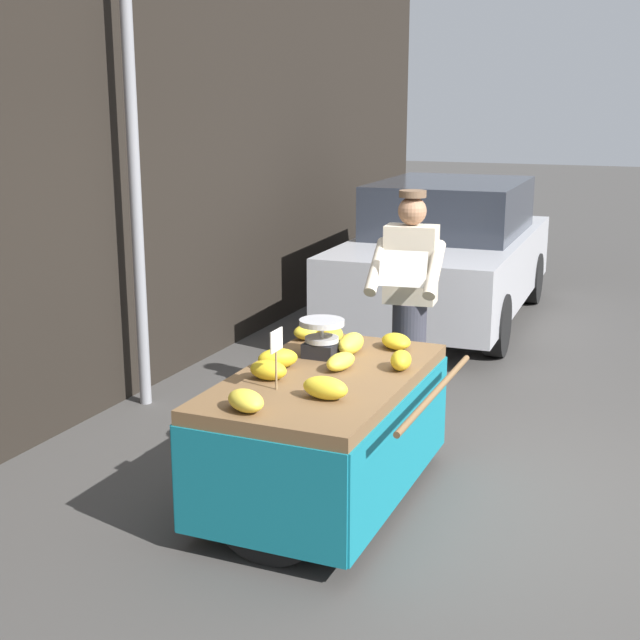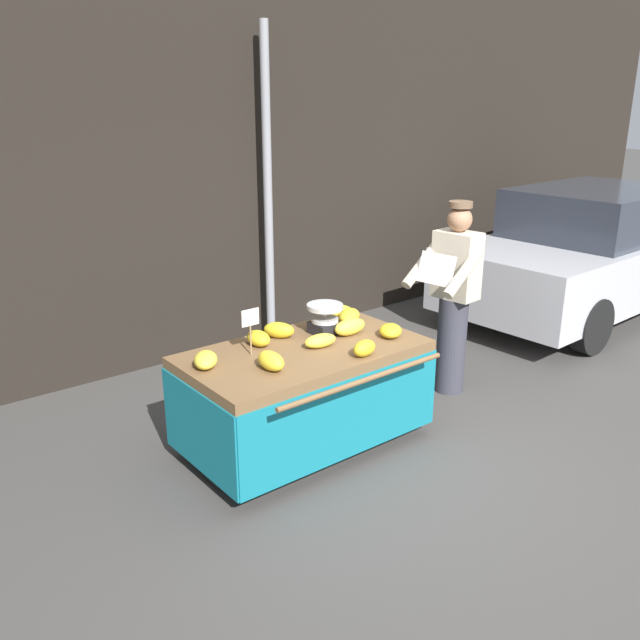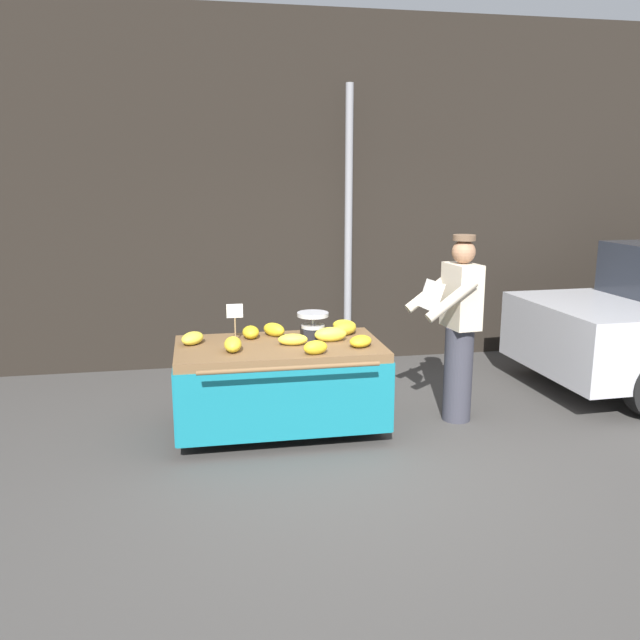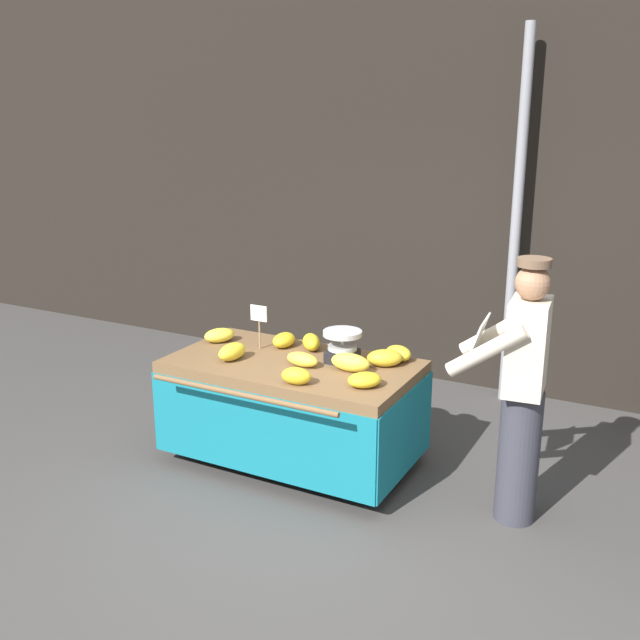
{
  "view_description": "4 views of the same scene",
  "coord_description": "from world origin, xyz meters",
  "px_view_note": "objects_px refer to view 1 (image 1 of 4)",
  "views": [
    {
      "loc": [
        -4.97,
        -1.0,
        2.33
      ],
      "look_at": [
        -0.43,
        0.92,
        1.1
      ],
      "focal_mm": 48.85,
      "sensor_mm": 36.0,
      "label": 1
    },
    {
      "loc": [
        -3.23,
        -2.75,
        2.56
      ],
      "look_at": [
        -0.38,
        0.82,
        1.0
      ],
      "focal_mm": 37.26,
      "sensor_mm": 36.0,
      "label": 2
    },
    {
      "loc": [
        -1.17,
        -4.58,
        2.22
      ],
      "look_at": [
        -0.15,
        0.82,
        1.01
      ],
      "focal_mm": 36.76,
      "sensor_mm": 36.0,
      "label": 3
    },
    {
      "loc": [
        2.0,
        -3.46,
        2.56
      ],
      "look_at": [
        -0.3,
        0.88,
        1.13
      ],
      "focal_mm": 41.13,
      "sensor_mm": 36.0,
      "label": 4
    }
  ],
  "objects_px": {
    "banana_bunch_1": "(341,361)",
    "banana_bunch_6": "(310,332)",
    "vendor_person": "(409,304)",
    "banana_bunch_9": "(351,344)",
    "banana_bunch_3": "(331,334)",
    "banana_bunch_5": "(401,360)",
    "parked_car": "(447,252)",
    "price_sign": "(276,346)",
    "banana_bunch_7": "(268,370)",
    "banana_cart": "(325,409)",
    "banana_bunch_4": "(278,358)",
    "banana_bunch_0": "(396,341)",
    "banana_bunch_2": "(246,401)",
    "banana_bunch_8": "(325,388)",
    "street_pole": "(136,201)",
    "weighing_scale": "(322,338)"
  },
  "relations": [
    {
      "from": "price_sign",
      "to": "banana_bunch_4",
      "type": "height_order",
      "value": "price_sign"
    },
    {
      "from": "price_sign",
      "to": "banana_bunch_6",
      "type": "distance_m",
      "value": 1.08
    },
    {
      "from": "banana_bunch_1",
      "to": "parked_car",
      "type": "bearing_deg",
      "value": 7.07
    },
    {
      "from": "banana_bunch_2",
      "to": "banana_bunch_6",
      "type": "height_order",
      "value": "banana_bunch_2"
    },
    {
      "from": "price_sign",
      "to": "banana_bunch_3",
      "type": "distance_m",
      "value": 1.01
    },
    {
      "from": "banana_bunch_6",
      "to": "banana_bunch_4",
      "type": "bearing_deg",
      "value": -172.69
    },
    {
      "from": "banana_cart",
      "to": "banana_bunch_4",
      "type": "relative_size",
      "value": 7.53
    },
    {
      "from": "banana_bunch_9",
      "to": "vendor_person",
      "type": "distance_m",
      "value": 1.18
    },
    {
      "from": "price_sign",
      "to": "banana_bunch_7",
      "type": "bearing_deg",
      "value": 40.56
    },
    {
      "from": "price_sign",
      "to": "banana_bunch_4",
      "type": "bearing_deg",
      "value": 24.83
    },
    {
      "from": "vendor_person",
      "to": "banana_bunch_9",
      "type": "bearing_deg",
      "value": 179.14
    },
    {
      "from": "street_pole",
      "to": "parked_car",
      "type": "distance_m",
      "value": 4.02
    },
    {
      "from": "weighing_scale",
      "to": "banana_bunch_9",
      "type": "relative_size",
      "value": 0.98
    },
    {
      "from": "banana_bunch_3",
      "to": "banana_bunch_9",
      "type": "xyz_separation_m",
      "value": [
        -0.17,
        -0.21,
        0.0
      ]
    },
    {
      "from": "banana_bunch_0",
      "to": "banana_bunch_6",
      "type": "xyz_separation_m",
      "value": [
        -0.01,
        0.6,
        0.0
      ]
    },
    {
      "from": "street_pole",
      "to": "banana_bunch_1",
      "type": "xyz_separation_m",
      "value": [
        -0.96,
        -2.05,
        -0.76
      ]
    },
    {
      "from": "banana_cart",
      "to": "banana_bunch_6",
      "type": "height_order",
      "value": "banana_bunch_6"
    },
    {
      "from": "banana_bunch_2",
      "to": "banana_bunch_8",
      "type": "distance_m",
      "value": 0.45
    },
    {
      "from": "banana_bunch_0",
      "to": "vendor_person",
      "type": "relative_size",
      "value": 0.13
    },
    {
      "from": "banana_bunch_0",
      "to": "banana_bunch_4",
      "type": "bearing_deg",
      "value": 142.77
    },
    {
      "from": "banana_bunch_6",
      "to": "price_sign",
      "type": "bearing_deg",
      "value": -166.26
    },
    {
      "from": "banana_bunch_5",
      "to": "banana_bunch_6",
      "type": "xyz_separation_m",
      "value": [
        0.41,
        0.77,
        -0.01
      ]
    },
    {
      "from": "banana_bunch_1",
      "to": "street_pole",
      "type": "bearing_deg",
      "value": 64.95
    },
    {
      "from": "price_sign",
      "to": "banana_bunch_5",
      "type": "distance_m",
      "value": 0.82
    },
    {
      "from": "banana_bunch_9",
      "to": "banana_bunch_3",
      "type": "bearing_deg",
      "value": 50.6
    },
    {
      "from": "banana_bunch_1",
      "to": "banana_bunch_5",
      "type": "relative_size",
      "value": 1.25
    },
    {
      "from": "price_sign",
      "to": "banana_bunch_1",
      "type": "height_order",
      "value": "price_sign"
    },
    {
      "from": "street_pole",
      "to": "banana_cart",
      "type": "height_order",
      "value": "street_pole"
    },
    {
      "from": "banana_bunch_8",
      "to": "weighing_scale",
      "type": "bearing_deg",
      "value": 24.11
    },
    {
      "from": "banana_bunch_7",
      "to": "parked_car",
      "type": "relative_size",
      "value": 0.06
    },
    {
      "from": "banana_bunch_2",
      "to": "banana_bunch_9",
      "type": "bearing_deg",
      "value": -5.79
    },
    {
      "from": "price_sign",
      "to": "banana_bunch_8",
      "type": "relative_size",
      "value": 1.32
    },
    {
      "from": "banana_bunch_4",
      "to": "price_sign",
      "type": "bearing_deg",
      "value": -155.17
    },
    {
      "from": "banana_bunch_4",
      "to": "banana_bunch_5",
      "type": "relative_size",
      "value": 1.17
    },
    {
      "from": "banana_bunch_1",
      "to": "banana_bunch_6",
      "type": "distance_m",
      "value": 0.71
    },
    {
      "from": "banana_bunch_7",
      "to": "banana_bunch_8",
      "type": "xyz_separation_m",
      "value": [
        -0.18,
        -0.43,
        0.01
      ]
    },
    {
      "from": "banana_bunch_8",
      "to": "parked_car",
      "type": "height_order",
      "value": "parked_car"
    },
    {
      "from": "banana_cart",
      "to": "banana_bunch_0",
      "type": "relative_size",
      "value": 7.83
    },
    {
      "from": "banana_bunch_8",
      "to": "banana_bunch_9",
      "type": "relative_size",
      "value": 0.9
    },
    {
      "from": "banana_bunch_3",
      "to": "vendor_person",
      "type": "xyz_separation_m",
      "value": [
        1.01,
        -0.23,
        0.01
      ]
    },
    {
      "from": "banana_bunch_2",
      "to": "banana_bunch_5",
      "type": "xyz_separation_m",
      "value": [
        0.98,
        -0.51,
        0.0
      ]
    },
    {
      "from": "parked_car",
      "to": "banana_bunch_6",
      "type": "bearing_deg",
      "value": -178.15
    },
    {
      "from": "banana_bunch_3",
      "to": "parked_car",
      "type": "xyz_separation_m",
      "value": [
        4.08,
        0.3,
        -0.11
      ]
    },
    {
      "from": "banana_bunch_2",
      "to": "vendor_person",
      "type": "xyz_separation_m",
      "value": [
        2.37,
        -0.14,
        0.02
      ]
    },
    {
      "from": "price_sign",
      "to": "banana_bunch_6",
      "type": "relative_size",
      "value": 1.51
    },
    {
      "from": "banana_bunch_4",
      "to": "banana_bunch_6",
      "type": "relative_size",
      "value": 1.05
    },
    {
      "from": "banana_cart",
      "to": "street_pole",
      "type": "bearing_deg",
      "value": 61.82
    },
    {
      "from": "price_sign",
      "to": "vendor_person",
      "type": "xyz_separation_m",
      "value": [
        2.0,
        -0.14,
        -0.17
      ]
    },
    {
      "from": "banana_bunch_3",
      "to": "banana_bunch_6",
      "type": "height_order",
      "value": "banana_bunch_3"
    },
    {
      "from": "banana_bunch_5",
      "to": "parked_car",
      "type": "relative_size",
      "value": 0.05
    }
  ]
}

